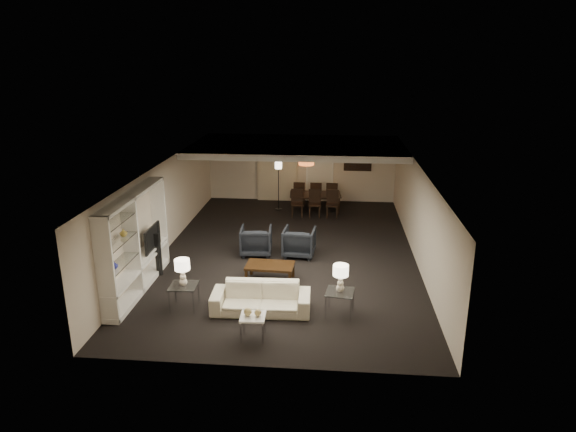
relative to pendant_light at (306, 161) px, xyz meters
The scene contains 35 objects.
floor 4.00m from the pendant_light, 94.90° to the right, with size 11.00×11.00×0.00m, color black.
ceiling 3.56m from the pendant_light, 94.90° to the right, with size 7.00×11.00×0.02m, color silver.
wall_back 2.13m from the pendant_light, 98.53° to the left, with size 7.00×0.02×2.50m, color beige.
wall_front 9.03m from the pendant_light, 91.91° to the right, with size 7.00×0.02×2.50m, color beige.
wall_left 5.21m from the pendant_light, 137.35° to the right, with size 0.02×11.00×2.50m, color beige.
wall_right 4.79m from the pendant_light, 47.56° to the right, with size 0.02×11.00×2.50m, color beige.
ceiling_soffit 0.57m from the pendant_light, behind, with size 7.00×4.00×0.20m, color silver.
curtains 2.38m from the pendant_light, 122.01° to the left, with size 1.50×0.12×2.40m, color beige.
door 2.19m from the pendant_light, 78.52° to the left, with size 0.90×0.05×2.10m, color silver.
painting 2.69m from the pendant_light, 47.44° to the left, with size 0.95×0.04×0.65m, color #142D38.
media_unit 7.13m from the pendant_light, 120.62° to the right, with size 0.38×3.40×2.35m, color white, non-canonical shape.
pendant_light is the anchor object (origin of this frame).
sofa 7.14m from the pendant_light, 94.78° to the right, with size 2.13×0.83×0.62m, color beige.
coffee_table 5.63m from the pendant_light, 96.21° to the right, with size 1.17×0.68×0.42m, color black, non-canonical shape.
armchair_left 4.11m from the pendant_light, 108.02° to the right, with size 0.85×0.87×0.79m, color black.
armchair_right 3.94m from the pendant_light, 89.68° to the right, with size 0.85×0.87×0.79m, color black.
side_table_left 7.48m from the pendant_light, 108.22° to the right, with size 0.58×0.58×0.55m, color silver, non-canonical shape.
side_table_right 7.21m from the pendant_light, 80.82° to the right, with size 0.58×0.58×0.55m, color white, non-canonical shape.
table_lamp_left 7.37m from the pendant_light, 108.22° to the right, with size 0.33×0.33×0.60m, color #EFDFCA, non-canonical shape.
table_lamp_right 7.10m from the pendant_light, 80.82° to the right, with size 0.33×0.33×0.60m, color beige, non-canonical shape.
marble_table 8.22m from the pendant_light, 94.13° to the right, with size 0.49×0.49×0.49m, color white, non-canonical shape.
gold_gourd_a 8.17m from the pendant_light, 94.84° to the right, with size 0.16×0.16×0.16m, color tan.
gold_gourd_b 8.16m from the pendant_light, 93.42° to the right, with size 0.14×0.14×0.14m, color tan.
television 6.53m from the pendant_light, 123.61° to the right, with size 0.13×1.01×0.58m, color black.
vase_blue 8.20m from the pendant_light, 116.24° to the right, with size 0.15×0.15×0.16m, color #232898.
vase_amber 7.63m from the pendant_light, 118.27° to the right, with size 0.16×0.16×0.17m, color #B3973B.
floor_speaker 6.40m from the pendant_light, 123.10° to the right, with size 0.12×0.12×1.11m, color black.
dining_table 1.73m from the pendant_light, 62.51° to the left, with size 1.78×0.99×0.63m, color black.
chair_nl 1.49m from the pendant_light, 166.98° to the right, with size 0.43×0.43×0.93m, color black, non-canonical shape.
chair_nm 1.49m from the pendant_light, 12.82° to the right, with size 0.43×0.43×0.93m, color black, non-canonical shape.
chair_nr 1.71m from the pendant_light, ahead, with size 0.43×0.43×0.93m, color black, non-canonical shape.
chair_fl 1.93m from the pendant_light, 103.59° to the left, with size 0.43×0.43×0.93m, color black, non-canonical shape.
chair_fm 1.93m from the pendant_light, 76.20° to the left, with size 0.43×0.43×0.93m, color black, non-canonical shape.
chair_fr 2.11m from the pendant_light, 53.76° to the left, with size 0.43×0.43×0.93m, color black, non-canonical shape.
floor_lamp 1.63m from the pendant_light, 145.24° to the left, with size 0.25×0.25×1.72m, color black, non-canonical shape.
Camera 1 is at (1.21, -13.37, 5.37)m, focal length 32.00 mm.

